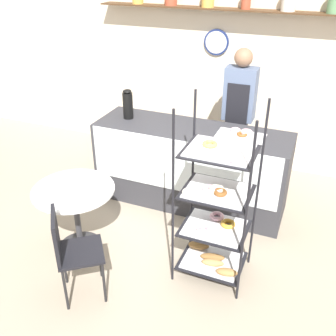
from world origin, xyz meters
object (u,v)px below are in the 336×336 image
Objects in this scene: cafe_table at (75,203)px; coffee_carafe at (128,104)px; donut_tray_counter at (239,135)px; person_worker at (238,115)px; cafe_chair at (69,247)px; pastry_rack at (215,213)px.

coffee_carafe is (-0.04, 1.26, 0.60)m from cafe_table.
coffee_carafe is 0.68× the size of donut_tray_counter.
coffee_carafe reaches higher than donut_tray_counter.
cafe_table is (-1.15, -1.83, -0.44)m from person_worker.
pastry_rack is at bearing -91.97° from cafe_chair.
cafe_chair is at bearing -78.67° from coffee_carafe.
donut_tray_counter is at bearing -65.92° from cafe_chair.
cafe_chair is at bearing -118.63° from donut_tray_counter.
person_worker reaches higher than cafe_chair.
cafe_chair is 2.09m from donut_tray_counter.
cafe_table is at bearing -7.43° from cafe_chair.
cafe_table is at bearing -88.16° from coffee_carafe.
coffee_carafe is (-1.41, 1.09, 0.46)m from pastry_rack.
coffee_carafe is at bearing -154.30° from person_worker.
pastry_rack reaches higher than cafe_chair.
cafe_chair reaches higher than cafe_table.
cafe_table is 2.26× the size of coffee_carafe.
cafe_chair is at bearing -144.68° from pastry_rack.
cafe_chair is (-1.04, -0.74, -0.14)m from pastry_rack.
person_worker is at bearing -56.31° from cafe_chair.
person_worker is 2.02× the size of cafe_chair.
pastry_rack is 1.10m from donut_tray_counter.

